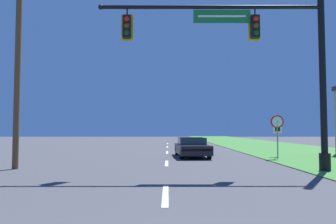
{
  "coord_description": "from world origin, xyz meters",
  "views": [
    {
      "loc": [
        0.07,
        -2.49,
        1.67
      ],
      "look_at": [
        0.0,
        29.73,
        3.46
      ],
      "focal_mm": 35.0,
      "sensor_mm": 36.0,
      "label": 1
    }
  ],
  "objects_px": {
    "car_ahead": "(192,147)",
    "utility_pole_near": "(19,61)",
    "route_sign_post": "(278,132)",
    "signal_mast": "(267,58)",
    "stop_sign": "(278,127)"
  },
  "relations": [
    {
      "from": "route_sign_post",
      "to": "utility_pole_near",
      "type": "relative_size",
      "value": 0.22
    },
    {
      "from": "car_ahead",
      "to": "route_sign_post",
      "type": "xyz_separation_m",
      "value": [
        5.32,
        -0.2,
        0.92
      ]
    },
    {
      "from": "signal_mast",
      "to": "stop_sign",
      "type": "xyz_separation_m",
      "value": [
        2.34,
        5.76,
        -2.78
      ]
    },
    {
      "from": "signal_mast",
      "to": "car_ahead",
      "type": "height_order",
      "value": "signal_mast"
    },
    {
      "from": "car_ahead",
      "to": "utility_pole_near",
      "type": "distance_m",
      "value": 11.09
    },
    {
      "from": "route_sign_post",
      "to": "utility_pole_near",
      "type": "bearing_deg",
      "value": -155.13
    },
    {
      "from": "route_sign_post",
      "to": "signal_mast",
      "type": "bearing_deg",
      "value": -111.53
    },
    {
      "from": "signal_mast",
      "to": "stop_sign",
      "type": "relative_size",
      "value": 3.77
    },
    {
      "from": "stop_sign",
      "to": "utility_pole_near",
      "type": "relative_size",
      "value": 0.27
    },
    {
      "from": "signal_mast",
      "to": "stop_sign",
      "type": "height_order",
      "value": "signal_mast"
    },
    {
      "from": "car_ahead",
      "to": "utility_pole_near",
      "type": "height_order",
      "value": "utility_pole_near"
    },
    {
      "from": "stop_sign",
      "to": "route_sign_post",
      "type": "distance_m",
      "value": 1.44
    },
    {
      "from": "utility_pole_near",
      "to": "car_ahead",
      "type": "bearing_deg",
      "value": 38.47
    },
    {
      "from": "signal_mast",
      "to": "route_sign_post",
      "type": "xyz_separation_m",
      "value": [
        2.79,
        7.08,
        -3.12
      ]
    },
    {
      "from": "signal_mast",
      "to": "utility_pole_near",
      "type": "bearing_deg",
      "value": 175.26
    }
  ]
}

